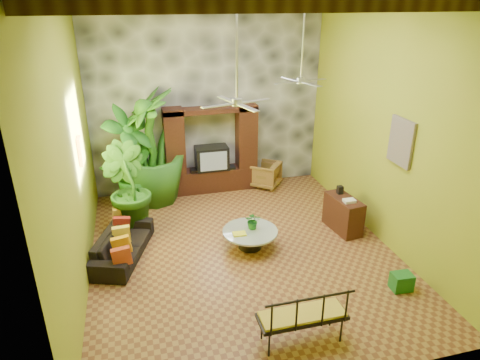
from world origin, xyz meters
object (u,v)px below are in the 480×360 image
object	(u,v)px
sofa	(123,244)
side_console	(343,214)
tall_plant_a	(131,159)
green_bin	(402,282)
tall_plant_b	(126,189)
iron_bench	(305,315)
tall_plant_c	(151,147)
entertainment_center	(212,156)
coffee_table	(250,236)
ceiling_fan_back	(301,71)
wicker_armchair	(265,174)
ceiling_fan_front	(237,90)

from	to	relation	value
sofa	side_console	xyz separation A→B (m)	(4.77, -0.13, 0.11)
tall_plant_a	green_bin	world-z (taller)	tall_plant_a
tall_plant_b	iron_bench	size ratio (longest dim) A/B	1.49
tall_plant_c	entertainment_center	bearing A→B (deg)	9.41
sofa	tall_plant_b	distance (m)	1.32
coffee_table	side_console	world-z (taller)	side_console
coffee_table	iron_bench	world-z (taller)	iron_bench
ceiling_fan_back	sofa	xyz separation A→B (m)	(-3.97, -0.80, -3.12)
tall_plant_c	wicker_armchair	bearing A→B (deg)	2.40
ceiling_fan_back	tall_plant_b	xyz separation A→B (m)	(-3.80, 0.30, -2.40)
sofa	iron_bench	size ratio (longest dim) A/B	1.42
ceiling_fan_front	green_bin	distance (m)	4.45
tall_plant_c	coffee_table	size ratio (longest dim) A/B	2.51
tall_plant_c	iron_bench	size ratio (longest dim) A/B	2.13
tall_plant_b	tall_plant_c	size ratio (longest dim) A/B	0.70
sofa	tall_plant_c	bearing A→B (deg)	1.36
ceiling_fan_front	tall_plant_a	world-z (taller)	ceiling_fan_front
entertainment_center	coffee_table	world-z (taller)	entertainment_center
sofa	iron_bench	bearing A→B (deg)	-121.06
sofa	tall_plant_b	xyz separation A→B (m)	(0.17, 1.10, 0.72)
ceiling_fan_front	sofa	world-z (taller)	ceiling_fan_front
entertainment_center	iron_bench	bearing A→B (deg)	-87.82
iron_bench	green_bin	bearing A→B (deg)	19.43
tall_plant_b	tall_plant_c	world-z (taller)	tall_plant_c
tall_plant_b	tall_plant_c	distance (m)	1.58
ceiling_fan_front	ceiling_fan_back	distance (m)	2.41
sofa	tall_plant_a	size ratio (longest dim) A/B	0.75
green_bin	tall_plant_c	bearing A→B (deg)	129.61
tall_plant_b	iron_bench	world-z (taller)	tall_plant_b
coffee_table	side_console	xyz separation A→B (m)	(2.21, 0.19, 0.13)
wicker_armchair	tall_plant_b	xyz separation A→B (m)	(-3.65, -1.51, 0.65)
wicker_armchair	iron_bench	bearing A→B (deg)	26.05
tall_plant_a	iron_bench	world-z (taller)	tall_plant_a
entertainment_center	iron_bench	size ratio (longest dim) A/B	1.79
sofa	green_bin	size ratio (longest dim) A/B	5.30
wicker_armchair	sofa	bearing A→B (deg)	-17.56
iron_bench	wicker_armchair	bearing A→B (deg)	77.83
entertainment_center	tall_plant_a	distance (m)	2.13
sofa	iron_bench	distance (m)	4.07
ceiling_fan_back	iron_bench	world-z (taller)	ceiling_fan_back
entertainment_center	wicker_armchair	size ratio (longest dim) A/B	3.17
entertainment_center	ceiling_fan_front	size ratio (longest dim) A/B	1.29
ceiling_fan_front	wicker_armchair	world-z (taller)	ceiling_fan_front
ceiling_fan_back	tall_plant_a	distance (m)	4.45
tall_plant_c	iron_bench	xyz separation A→B (m)	(1.79, -5.61, -0.88)
entertainment_center	ceiling_fan_front	bearing A→B (deg)	-93.24
tall_plant_c	tall_plant_a	bearing A→B (deg)	-151.00
entertainment_center	tall_plant_c	world-z (taller)	tall_plant_c
entertainment_center	ceiling_fan_front	world-z (taller)	ceiling_fan_front
tall_plant_a	ceiling_fan_back	bearing A→B (deg)	-21.16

